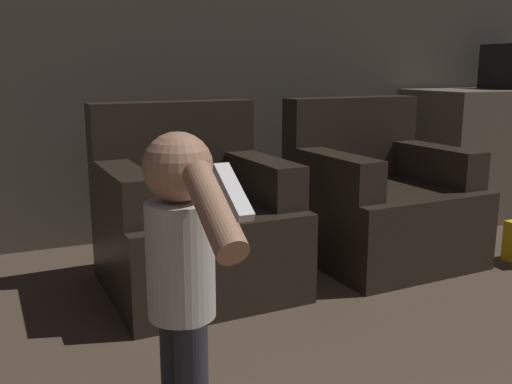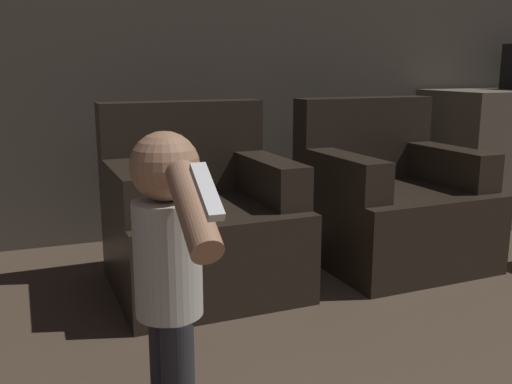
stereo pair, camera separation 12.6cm
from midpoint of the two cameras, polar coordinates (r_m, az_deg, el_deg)
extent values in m
cube|color=#51493F|center=(3.57, -7.63, 16.38)|extent=(8.40, 0.05, 2.60)
cube|color=black|center=(2.74, -4.01, -5.42)|extent=(0.86, 0.84, 0.41)
cube|color=black|center=(2.95, -6.17, 4.53)|extent=(0.84, 0.19, 0.46)
cube|color=black|center=(2.58, -11.20, 0.29)|extent=(0.18, 0.66, 0.20)
cube|color=black|center=(2.79, 2.46, 1.40)|extent=(0.18, 0.66, 0.20)
cube|color=black|center=(3.20, 14.72, -3.20)|extent=(0.87, 0.85, 0.41)
cube|color=black|center=(3.37, 11.74, 5.32)|extent=(0.84, 0.20, 0.46)
cube|color=black|center=(2.94, 9.87, 1.81)|extent=(0.19, 0.66, 0.20)
cube|color=black|center=(3.35, 19.56, 2.56)|extent=(0.19, 0.66, 0.20)
cylinder|color=#28282D|center=(1.72, -5.62, -17.98)|extent=(0.10, 0.10, 0.35)
cylinder|color=#28282D|center=(1.80, -6.96, -16.43)|extent=(0.10, 0.10, 0.35)
cylinder|color=#B7B2A8|center=(1.62, -6.59, -6.62)|extent=(0.19, 0.19, 0.33)
sphere|color=#A37556|center=(1.56, -6.83, 2.56)|extent=(0.19, 0.19, 0.19)
cylinder|color=#A37556|center=(1.73, -8.05, -5.89)|extent=(0.08, 0.08, 0.28)
cylinder|color=#A37556|center=(1.35, -3.65, -1.78)|extent=(0.08, 0.28, 0.21)
cube|color=white|center=(1.22, -2.02, 0.11)|extent=(0.04, 0.16, 0.10)
camera|label=1|loc=(0.06, -88.37, 0.36)|focal=40.00mm
camera|label=2|loc=(0.06, 91.63, -0.36)|focal=40.00mm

